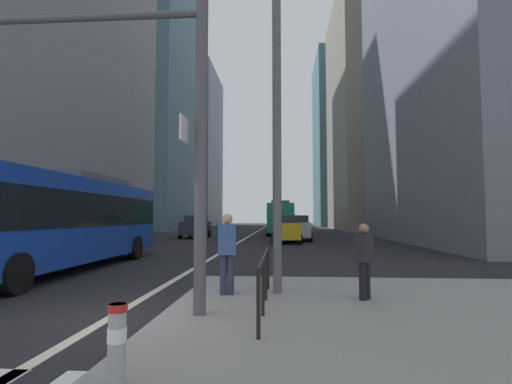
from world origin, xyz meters
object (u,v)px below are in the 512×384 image
at_px(car_oncoming_mid, 196,226).
at_px(traffic_signal_gantry, 72,91).
at_px(car_receding_far, 298,228).
at_px(bollard_left, 117,340).
at_px(pedestrian_waiting, 364,258).
at_px(pedestrian_walking, 227,249).
at_px(car_receding_near, 286,229).
at_px(street_lamp_post, 277,67).
at_px(city_bus_blue_oncoming, 60,217).
at_px(city_bus_red_distant, 278,217).
at_px(city_bus_red_receding, 280,217).

bearing_deg(car_oncoming_mid, traffic_signal_gantry, -81.98).
height_order(car_receding_far, bollard_left, car_receding_far).
xyz_separation_m(pedestrian_waiting, pedestrian_walking, (-2.89, 0.28, 0.13)).
xyz_separation_m(car_oncoming_mid, traffic_signal_gantry, (3.67, -26.05, 3.17)).
distance_m(car_oncoming_mid, traffic_signal_gantry, 26.50).
bearing_deg(car_receding_far, traffic_signal_gantry, -102.42).
distance_m(car_receding_near, street_lamp_post, 18.98).
relative_size(city_bus_blue_oncoming, car_receding_far, 2.62).
relative_size(bollard_left, pedestrian_walking, 0.46).
bearing_deg(car_oncoming_mid, car_receding_near, -35.87).
relative_size(car_oncoming_mid, street_lamp_post, 0.55).
xyz_separation_m(city_bus_red_distant, pedestrian_waiting, (2.45, -52.97, -0.84)).
bearing_deg(traffic_signal_gantry, city_bus_red_receding, 83.77).
height_order(street_lamp_post, pedestrian_walking, street_lamp_post).
relative_size(city_bus_blue_oncoming, traffic_signal_gantry, 1.65).
relative_size(street_lamp_post, pedestrian_walking, 4.54).
relative_size(city_bus_red_receding, car_receding_far, 2.44).
bearing_deg(pedestrian_walking, pedestrian_waiting, -5.56).
xyz_separation_m(car_oncoming_mid, car_receding_near, (7.78, -5.63, 0.00)).
xyz_separation_m(city_bus_red_distant, car_oncoming_mid, (-6.77, -28.33, -0.85)).
height_order(city_bus_red_receding, car_receding_near, city_bus_red_receding).
xyz_separation_m(traffic_signal_gantry, bollard_left, (2.19, -2.80, -3.56)).
relative_size(car_receding_far, bollard_left, 5.52).
xyz_separation_m(bollard_left, pedestrian_walking, (0.46, 4.49, 0.53)).
bearing_deg(pedestrian_waiting, city_bus_blue_oncoming, 154.54).
xyz_separation_m(traffic_signal_gantry, pedestrian_waiting, (5.54, 1.41, -3.16)).
relative_size(car_oncoming_mid, traffic_signal_gantry, 0.62).
distance_m(street_lamp_post, bollard_left, 6.84).
distance_m(car_receding_near, car_receding_far, 2.85).
bearing_deg(city_bus_red_receding, pedestrian_walking, -91.79).
relative_size(traffic_signal_gantry, pedestrian_walking, 4.04).
relative_size(city_bus_red_distant, car_receding_near, 2.56).
relative_size(car_receding_far, traffic_signal_gantry, 0.63).
height_order(city_bus_red_distant, car_oncoming_mid, city_bus_red_distant).
bearing_deg(pedestrian_walking, city_bus_red_distant, 89.52).
relative_size(traffic_signal_gantry, pedestrian_waiting, 4.58).
distance_m(city_bus_blue_oncoming, pedestrian_walking, 7.55).
distance_m(car_receding_far, pedestrian_walking, 21.54).
distance_m(city_bus_blue_oncoming, traffic_signal_gantry, 7.23).
bearing_deg(car_receding_near, pedestrian_waiting, -85.70).
distance_m(city_bus_blue_oncoming, city_bus_red_distant, 49.06).
height_order(bollard_left, pedestrian_walking, pedestrian_walking).
xyz_separation_m(city_bus_blue_oncoming, pedestrian_waiting, (9.19, -4.38, -0.84)).
relative_size(street_lamp_post, pedestrian_waiting, 5.15).
bearing_deg(city_bus_red_distant, car_receding_near, -88.29).
bearing_deg(traffic_signal_gantry, pedestrian_walking, 32.60).
height_order(city_bus_red_distant, traffic_signal_gantry, traffic_signal_gantry).
bearing_deg(traffic_signal_gantry, car_receding_near, 78.62).
height_order(car_receding_near, car_receding_far, same).
height_order(pedestrian_waiting, pedestrian_walking, pedestrian_walking).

